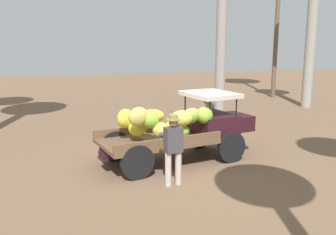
# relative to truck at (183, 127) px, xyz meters

# --- Properties ---
(ground_plane) EXTENTS (60.00, 60.00, 0.00)m
(ground_plane) POSITION_rel_truck_xyz_m (-0.32, -0.26, -0.96)
(ground_plane) COLOR brown
(truck) EXTENTS (4.64, 2.47, 1.87)m
(truck) POSITION_rel_truck_xyz_m (0.00, 0.00, 0.00)
(truck) COLOR black
(truck) RESTS_ON ground
(farmer) EXTENTS (0.52, 0.48, 1.67)m
(farmer) POSITION_rel_truck_xyz_m (-0.80, -1.69, -0.01)
(farmer) COLOR #BFB2A4
(farmer) RESTS_ON ground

